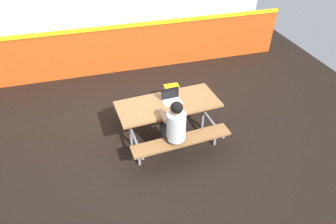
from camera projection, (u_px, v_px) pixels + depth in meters
name	position (u px, v px, depth m)	size (l,w,h in m)	color
ground_plane	(151.00, 139.00, 5.54)	(10.00, 10.00, 0.02)	black
accent_backdrop	(122.00, 21.00, 6.84)	(8.00, 0.14, 2.60)	#E55119
picnic_table_main	(168.00, 111.00, 5.26)	(1.80, 1.67, 0.74)	#9E6B3D
student_nearer	(174.00, 125.00, 4.73)	(0.38, 0.53, 1.21)	#2D2D38
laptop_silver	(171.00, 99.00, 5.18)	(0.34, 0.24, 0.22)	silver
backpack_dark	(171.00, 95.00, 6.31)	(0.30, 0.22, 0.44)	yellow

